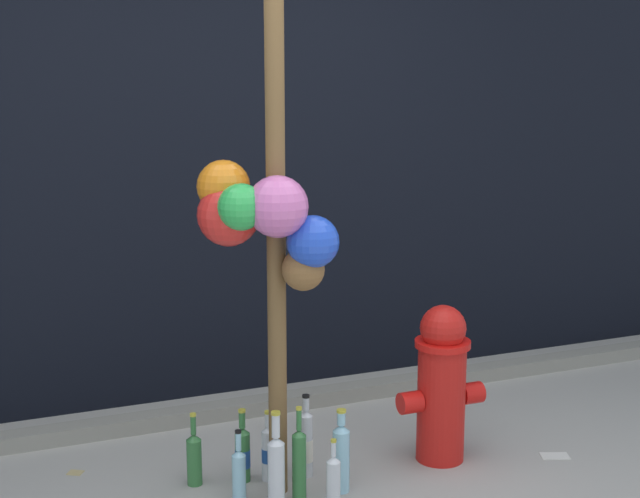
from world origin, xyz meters
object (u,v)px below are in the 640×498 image
Objects in this scene: bottle_3 at (239,472)px; bottle_4 at (194,457)px; memorial_post at (265,173)px; bottle_5 at (341,456)px; bottle_1 at (268,452)px; bottle_0 at (306,443)px; bottle_2 at (333,481)px; bottle_7 at (299,463)px; bottle_8 at (276,468)px; fire_hydrant at (442,383)px; bottle_6 at (243,454)px.

bottle_4 reaches higher than bottle_3.
memorial_post is 1.27m from bottle_5.
bottle_1 is 0.34m from bottle_5.
memorial_post is 6.83× the size of bottle_0.
bottle_7 is (-0.11, 0.12, 0.05)m from bottle_2.
bottle_8 reaches higher than bottle_3.
bottle_5 is (0.09, 0.13, 0.04)m from bottle_2.
bottle_7 is at bearing 131.47° from bottle_2.
bottle_5 is at bearing 2.87° from bottle_7.
memorial_post reaches higher than bottle_3.
fire_hydrant is 1.17m from bottle_4.
bottle_5 is at bearing -66.67° from bottle_0.
bottle_2 is 0.41m from bottle_3.
bottle_6 reaches higher than bottle_2.
bottle_2 is at bearing -158.31° from fire_hydrant.
bottle_2 is 0.91× the size of bottle_6.
bottle_7 is 0.11m from bottle_8.
bottle_8 reaches higher than bottle_5.
bottle_1 is 0.24m from bottle_7.
bottle_3 is (-0.18, -0.13, -0.01)m from bottle_1.
bottle_1 is at bearing 115.27° from bottle_2.
bottle_6 is 0.80× the size of bottle_7.
bottle_7 reaches higher than bottle_5.
bottle_5 reaches higher than bottle_1.
bottle_3 is 0.26m from bottle_7.
bottle_7 reaches higher than bottle_3.
fire_hydrant reaches higher than bottle_3.
bottle_0 is 1.15× the size of bottle_6.
bottle_1 is 0.22m from bottle_3.
memorial_post is at bearing 166.30° from bottle_5.
bottle_1 is at bearing -14.75° from bottle_4.
bottle_3 is 0.25m from bottle_4.
bottle_4 is at bearing 123.63° from bottle_3.
bottle_2 is 0.92× the size of bottle_4.
bottle_0 is 0.91× the size of bottle_8.
memorial_post is 8.57× the size of bottle_2.
bottle_0 is 0.17m from bottle_1.
memorial_post is 8.38× the size of bottle_3.
bottle_4 is at bearing 167.33° from bottle_6.
bottle_8 is (-0.11, -0.02, 0.00)m from bottle_7.
bottle_6 is at bearing 108.24° from memorial_post.
fire_hydrant is at bearing 3.65° from memorial_post.
bottle_1 is at bearing 35.92° from bottle_3.
bottle_6 is at bearing 168.05° from bottle_0.
bottle_6 is at bearing 172.14° from fire_hydrant.
fire_hydrant reaches higher than bottle_4.
bottle_4 is (-1.13, 0.17, -0.25)m from fire_hydrant.
bottle_5 is at bearing -40.67° from bottle_1.
bottle_7 is (-0.20, -0.01, 0.00)m from bottle_5.
bottle_0 is at bearing 61.62° from bottle_7.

